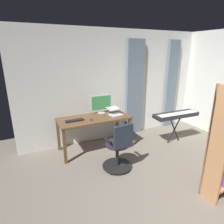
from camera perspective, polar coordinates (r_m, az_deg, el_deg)
ground_plane at (r=3.29m, az=29.93°, el=-26.03°), size 8.03×8.03×0.00m
back_room_partition at (r=4.84m, az=1.28°, el=7.85°), size 4.81×0.10×2.64m
curtain_left_panel at (r=5.74m, az=17.07°, el=7.55°), size 0.35×0.06×2.42m
curtain_right_panel at (r=5.00m, az=6.75°, el=6.78°), size 0.48×0.06×2.42m
desk at (r=4.26m, az=-5.32°, el=-2.80°), size 1.56×0.69×0.76m
office_chair at (r=3.60m, az=2.05°, el=-10.70°), size 0.56×0.56×0.94m
computer_monitor at (r=4.45m, az=-3.24°, el=2.61°), size 0.50×0.18×0.42m
computer_keyboard at (r=4.07m, az=-10.98°, el=-2.47°), size 0.38×0.13×0.02m
laptop at (r=4.38m, az=0.83°, el=-0.09°), size 0.31×0.36×0.15m
computer_mouse at (r=4.07m, az=-6.13°, el=-2.13°), size 0.06×0.10×0.04m
piano_keyboard at (r=4.80m, az=18.37°, el=-0.94°), size 1.13×0.38×0.76m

